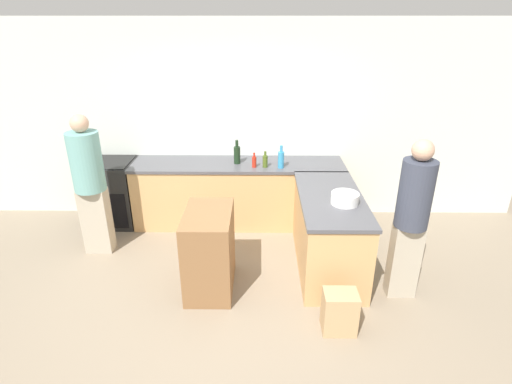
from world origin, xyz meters
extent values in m
plane|color=gray|center=(0.00, 0.00, 0.00)|extent=(14.00, 14.00, 0.00)
cube|color=silver|center=(0.00, 2.16, 1.35)|extent=(8.00, 0.06, 2.70)
cube|color=tan|center=(0.00, 1.81, 0.42)|extent=(2.81, 0.65, 0.85)
cube|color=#4C4C51|center=(0.00, 1.81, 0.87)|extent=(2.84, 0.68, 0.04)
cube|color=tan|center=(1.08, 0.73, 0.42)|extent=(0.66, 1.51, 0.85)
cube|color=#4C4C51|center=(1.08, 0.73, 0.87)|extent=(0.69, 1.54, 0.04)
cube|color=black|center=(-1.73, 1.81, 0.44)|extent=(0.61, 0.64, 0.89)
cube|color=black|center=(-1.73, 1.49, 0.31)|extent=(0.51, 0.01, 0.50)
cube|color=black|center=(-1.73, 1.81, 0.89)|extent=(0.56, 0.59, 0.01)
cube|color=brown|center=(-0.23, 0.31, 0.44)|extent=(0.48, 0.77, 0.88)
cylinder|color=white|center=(1.18, 0.54, 0.95)|extent=(0.29, 0.29, 0.12)
cylinder|color=red|center=(0.22, 1.64, 0.96)|extent=(0.06, 0.06, 0.14)
cylinder|color=red|center=(0.22, 1.64, 1.06)|extent=(0.03, 0.03, 0.05)
cylinder|color=#338CBF|center=(0.57, 1.63, 1.00)|extent=(0.08, 0.08, 0.21)
cylinder|color=#338CBF|center=(0.57, 1.63, 1.15)|extent=(0.04, 0.04, 0.08)
cylinder|color=black|center=(-0.01, 1.79, 1.00)|extent=(0.09, 0.09, 0.23)
cylinder|color=black|center=(-0.01, 1.79, 1.16)|extent=(0.04, 0.04, 0.09)
cylinder|color=#475B1E|center=(0.36, 1.65, 0.97)|extent=(0.07, 0.07, 0.15)
cylinder|color=#475B1E|center=(0.36, 1.65, 1.07)|extent=(0.03, 0.03, 0.06)
cube|color=#ADA38E|center=(-1.69, 1.03, 0.41)|extent=(0.32, 0.20, 0.82)
cylinder|color=#6BA39E|center=(-1.69, 1.03, 1.17)|extent=(0.36, 0.36, 0.69)
sphere|color=tan|center=(-1.69, 1.03, 1.61)|extent=(0.20, 0.20, 0.20)
cube|color=#ADA38E|center=(1.77, 0.21, 0.40)|extent=(0.29, 0.17, 0.80)
cylinder|color=#383D4C|center=(1.77, 0.21, 1.14)|extent=(0.32, 0.32, 0.67)
sphere|color=tan|center=(1.77, 0.21, 1.58)|extent=(0.20, 0.20, 0.20)
cube|color=tan|center=(1.03, -0.34, 0.20)|extent=(0.31, 0.24, 0.41)
camera|label=1|loc=(0.30, -3.25, 2.67)|focal=28.00mm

